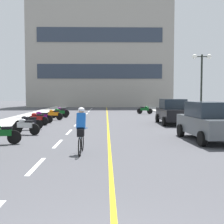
{
  "coord_description": "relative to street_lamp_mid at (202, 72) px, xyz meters",
  "views": [
    {
      "loc": [
        0.11,
        -2.87,
        2.19
      ],
      "look_at": [
        0.47,
        14.36,
        1.12
      ],
      "focal_mm": 47.32,
      "sensor_mm": 36.0,
      "label": 1
    }
  ],
  "objects": [
    {
      "name": "ground_plane",
      "position": [
        -7.34,
        1.66,
        -3.82
      ],
      "size": [
        140.0,
        140.0,
        0.0
      ],
      "primitive_type": "plane",
      "color": "#47474C"
    },
    {
      "name": "lane_dash_6",
      "position": [
        -9.34,
        6.66,
        -3.82
      ],
      "size": [
        0.14,
        2.2,
        0.01
      ],
      "primitive_type": "cube",
      "color": "silver",
      "rests_on": "ground"
    },
    {
      "name": "lane_dash_4",
      "position": [
        -9.34,
        -1.34,
        -3.82
      ],
      "size": [
        0.14,
        2.2,
        0.01
      ],
      "primitive_type": "cube",
      "color": "silver",
      "rests_on": "ground"
    },
    {
      "name": "lane_dash_2",
      "position": [
        -9.34,
        -9.34,
        -3.82
      ],
      "size": [
        0.14,
        2.2,
        0.01
      ],
      "primitive_type": "cube",
      "color": "silver",
      "rests_on": "ground"
    },
    {
      "name": "motorcycle_10",
      "position": [
        -2.98,
        9.75,
        -3.35
      ],
      "size": [
        1.68,
        0.66,
        0.92
      ],
      "color": "black",
      "rests_on": "ground"
    },
    {
      "name": "motorcycle_8",
      "position": [
        -11.48,
        4.76,
        -3.35
      ],
      "size": [
        1.63,
        0.81,
        0.92
      ],
      "color": "black",
      "rests_on": "ground"
    },
    {
      "name": "motorcycle_6",
      "position": [
        -12.05,
        -0.12,
        -3.35
      ],
      "size": [
        1.7,
        0.6,
        0.92
      ],
      "color": "black",
      "rests_on": "ground"
    },
    {
      "name": "motorcycle_4",
      "position": [
        -11.93,
        -4.3,
        -3.35
      ],
      "size": [
        1.66,
        0.72,
        0.92
      ],
      "color": "black",
      "rests_on": "ground"
    },
    {
      "name": "office_building",
      "position": [
        -8.18,
        29.88,
        5.87
      ],
      "size": [
        23.94,
        8.55,
        19.39
      ],
      "color": "#9E998E",
      "rests_on": "ground"
    },
    {
      "name": "lane_dash_8",
      "position": [
        -9.34,
        14.66,
        -3.82
      ],
      "size": [
        0.14,
        2.2,
        0.01
      ],
      "primitive_type": "cube",
      "color": "silver",
      "rests_on": "ground"
    },
    {
      "name": "lane_dash_5",
      "position": [
        -9.34,
        2.66,
        -3.82
      ],
      "size": [
        0.14,
        2.2,
        0.01
      ],
      "primitive_type": "cube",
      "color": "silver",
      "rests_on": "ground"
    },
    {
      "name": "lane_dash_1",
      "position": [
        -9.34,
        -13.34,
        -3.82
      ],
      "size": [
        0.14,
        2.2,
        0.01
      ],
      "primitive_type": "cube",
      "color": "silver",
      "rests_on": "ground"
    },
    {
      "name": "lane_dash_10",
      "position": [
        -9.34,
        22.66,
        -3.82
      ],
      "size": [
        0.14,
        2.2,
        0.01
      ],
      "primitive_type": "cube",
      "color": "silver",
      "rests_on": "ground"
    },
    {
      "name": "lane_dash_3",
      "position": [
        -9.34,
        -5.34,
        -3.82
      ],
      "size": [
        0.14,
        2.2,
        0.01
      ],
      "primitive_type": "cube",
      "color": "silver",
      "rests_on": "ground"
    },
    {
      "name": "curb_left",
      "position": [
        -14.54,
        4.66,
        -3.76
      ],
      "size": [
        2.4,
        72.0,
        0.12
      ],
      "primitive_type": "cube",
      "color": "#A8A8A3",
      "rests_on": "ground"
    },
    {
      "name": "lane_dash_11",
      "position": [
        -9.34,
        26.66,
        -3.82
      ],
      "size": [
        0.14,
        2.2,
        0.01
      ],
      "primitive_type": "cube",
      "color": "silver",
      "rests_on": "ground"
    },
    {
      "name": "curb_right",
      "position": [
        -0.14,
        4.66,
        -3.76
      ],
      "size": [
        2.4,
        72.0,
        0.12
      ],
      "primitive_type": "cube",
      "color": "#A8A8A3",
      "rests_on": "ground"
    },
    {
      "name": "motorcycle_5",
      "position": [
        -12.04,
        -1.6,
        -3.35
      ],
      "size": [
        1.67,
        0.69,
        0.92
      ],
      "color": "black",
      "rests_on": "ground"
    },
    {
      "name": "lane_dash_9",
      "position": [
        -9.34,
        18.66,
        -3.82
      ],
      "size": [
        0.14,
        2.2,
        0.01
      ],
      "primitive_type": "cube",
      "color": "silver",
      "rests_on": "ground"
    },
    {
      "name": "street_lamp_mid",
      "position": [
        0.0,
        0.0,
        0.0
      ],
      "size": [
        1.46,
        0.36,
        5.05
      ],
      "color": "black",
      "rests_on": "curb_right"
    },
    {
      "name": "motorcycle_3",
      "position": [
        -11.55,
        -6.37,
        -3.35
      ],
      "size": [
        1.63,
        0.81,
        0.92
      ],
      "color": "black",
      "rests_on": "ground"
    },
    {
      "name": "motorcycle_7",
      "position": [
        -11.63,
        2.58,
        -3.35
      ],
      "size": [
        1.63,
        0.81,
        0.92
      ],
      "color": "black",
      "rests_on": "ground"
    },
    {
      "name": "motorcycle_2",
      "position": [
        -11.77,
        -9.48,
        -3.35
      ],
      "size": [
        1.7,
        0.6,
        0.92
      ],
      "color": "black",
      "rests_on": "ground"
    },
    {
      "name": "parked_car_near",
      "position": [
        -2.46,
        -8.65,
        -2.9
      ],
      "size": [
        2.14,
        4.3,
        1.82
      ],
      "color": "black",
      "rests_on": "ground"
    },
    {
      "name": "lane_dash_7",
      "position": [
        -9.34,
        10.66,
        -3.82
      ],
      "size": [
        0.14,
        2.2,
        0.01
      ],
      "primitive_type": "cube",
      "color": "silver",
      "rests_on": "ground"
    },
    {
      "name": "motorcycle_9",
      "position": [
        -11.66,
        6.92,
        -3.35
      ],
      "size": [
        1.69,
        0.62,
        0.92
      ],
      "color": "black",
      "rests_on": "ground"
    },
    {
      "name": "centre_line_yellow",
      "position": [
        -7.09,
        4.66,
        -3.82
      ],
      "size": [
        0.12,
        66.0,
        0.01
      ],
      "primitive_type": "cube",
      "color": "gold",
      "rests_on": "ground"
    },
    {
      "name": "parked_car_mid",
      "position": [
        -2.4,
        -1.02,
        -2.9
      ],
      "size": [
        1.93,
        4.21,
        1.82
      ],
      "color": "black",
      "rests_on": "ground"
    },
    {
      "name": "cyclist_rider",
      "position": [
        -8.14,
        -11.44,
        -2.93
      ],
      "size": [
        0.42,
        1.77,
        1.71
      ],
      "color": "black",
      "rests_on": "ground"
    }
  ]
}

